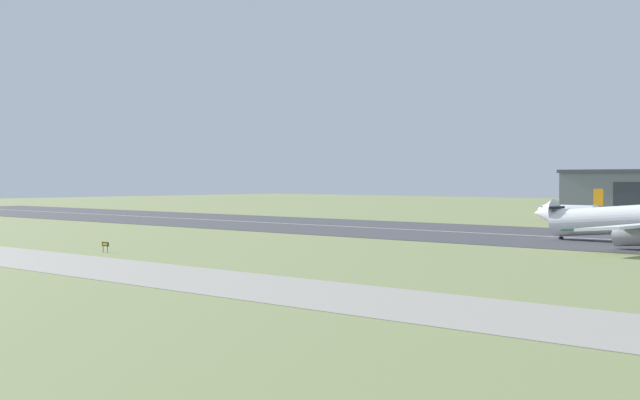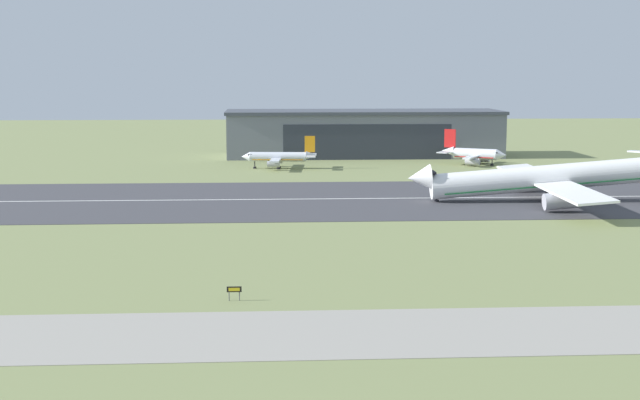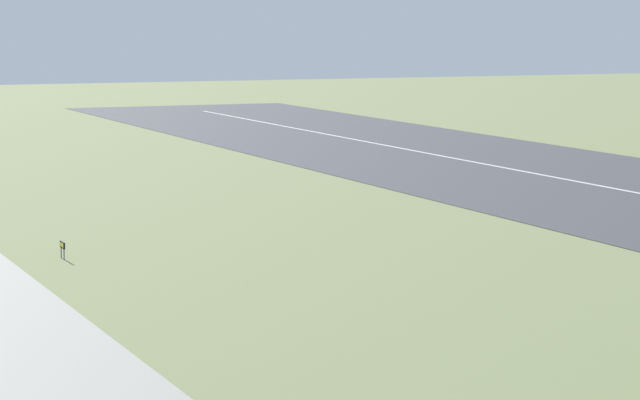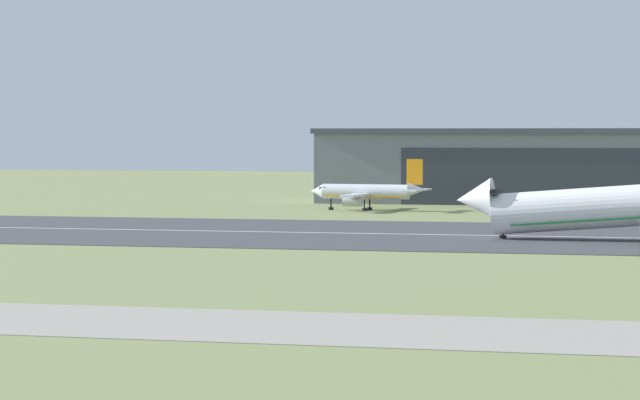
# 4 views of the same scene
# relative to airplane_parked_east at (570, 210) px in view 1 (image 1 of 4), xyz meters

# --- Properties ---
(ground_plane) EXTENTS (672.69, 672.69, 0.00)m
(ground_plane) POSITION_rel_airplane_parked_east_xyz_m (0.65, -108.93, -2.88)
(ground_plane) COLOR #7A8451
(runway_strip) EXTENTS (432.69, 51.94, 0.06)m
(runway_strip) POSITION_rel_airplane_parked_east_xyz_m (0.65, -54.00, -2.85)
(runway_strip) COLOR #3D3D42
(runway_strip) RESTS_ON ground_plane
(runway_centreline) EXTENTS (389.42, 0.70, 0.01)m
(runway_centreline) POSITION_rel_airplane_parked_east_xyz_m (0.65, -54.00, -2.82)
(runway_centreline) COLOR silver
(runway_centreline) RESTS_ON runway_strip
(taxiway_road) EXTENTS (324.51, 15.73, 0.05)m
(taxiway_road) POSITION_rel_airplane_parked_east_xyz_m (0.65, -141.43, -2.86)
(taxiway_road) COLOR gray
(taxiway_road) RESTS_ON ground_plane
(airplane_parked_east) EXTENTS (19.13, 18.44, 8.19)m
(airplane_parked_east) POSITION_rel_airplane_parked_east_xyz_m (0.00, 0.00, 0.00)
(airplane_parked_east) COLOR silver
(airplane_parked_east) RESTS_ON ground_plane
(runway_sign) EXTENTS (1.57, 0.13, 1.56)m
(runway_sign) POSITION_rel_airplane_parked_east_xyz_m (-6.46, -129.05, -1.73)
(runway_sign) COLOR #4C4C51
(runway_sign) RESTS_ON ground_plane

